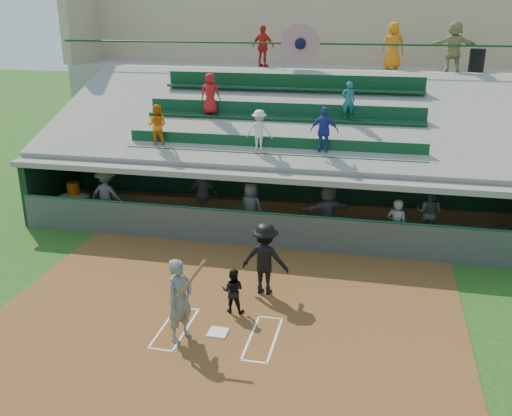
% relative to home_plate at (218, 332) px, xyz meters
% --- Properties ---
extents(ground, '(100.00, 100.00, 0.00)m').
position_rel_home_plate_xyz_m(ground, '(0.00, 0.00, -0.04)').
color(ground, '#204D15').
rests_on(ground, ground).
extents(dirt_slab, '(11.00, 9.00, 0.02)m').
position_rel_home_plate_xyz_m(dirt_slab, '(0.00, 0.50, -0.03)').
color(dirt_slab, brown).
rests_on(dirt_slab, ground).
extents(home_plate, '(0.43, 0.43, 0.03)m').
position_rel_home_plate_xyz_m(home_plate, '(0.00, 0.00, 0.00)').
color(home_plate, white).
rests_on(home_plate, dirt_slab).
extents(batters_box_chalk, '(2.65, 1.85, 0.01)m').
position_rel_home_plate_xyz_m(batters_box_chalk, '(0.00, 0.00, -0.01)').
color(batters_box_chalk, white).
rests_on(batters_box_chalk, dirt_slab).
extents(dugout_floor, '(16.00, 3.50, 0.04)m').
position_rel_home_plate_xyz_m(dugout_floor, '(0.00, 6.75, -0.02)').
color(dugout_floor, gray).
rests_on(dugout_floor, ground).
extents(concourse_slab, '(20.00, 3.00, 4.60)m').
position_rel_home_plate_xyz_m(concourse_slab, '(0.00, 13.50, 2.26)').
color(concourse_slab, gray).
rests_on(concourse_slab, ground).
extents(grandstand, '(20.40, 10.40, 7.80)m').
position_rel_home_plate_xyz_m(grandstand, '(-0.01, 10.51, 2.23)').
color(grandstand, '#484D48').
rests_on(grandstand, ground).
extents(batter_at_plate, '(0.98, 0.83, 1.95)m').
position_rel_home_plate_xyz_m(batter_at_plate, '(-0.72, -0.37, 0.94)').
color(batter_at_plate, '#5E615C').
rests_on(batter_at_plate, dirt_slab).
extents(catcher, '(0.55, 0.44, 1.11)m').
position_rel_home_plate_xyz_m(catcher, '(0.09, 1.01, 0.54)').
color(catcher, black).
rests_on(catcher, dirt_slab).
extents(home_umpire, '(1.25, 0.78, 1.87)m').
position_rel_home_plate_xyz_m(home_umpire, '(0.63, 2.15, 0.92)').
color(home_umpire, black).
rests_on(home_umpire, dirt_slab).
extents(dugout_bench, '(15.74, 1.52, 0.47)m').
position_rel_home_plate_xyz_m(dugout_bench, '(0.11, 8.07, 0.24)').
color(dugout_bench, brown).
rests_on(dugout_bench, dugout_floor).
extents(white_table, '(0.96, 0.81, 0.72)m').
position_rel_home_plate_xyz_m(white_table, '(-7.01, 6.33, 0.37)').
color(white_table, silver).
rests_on(white_table, dugout_floor).
extents(water_cooler, '(0.43, 0.43, 0.43)m').
position_rel_home_plate_xyz_m(water_cooler, '(-7.04, 6.40, 0.94)').
color(water_cooler, '#D1560C').
rests_on(water_cooler, white_table).
extents(dugout_player_a, '(1.31, 0.83, 1.93)m').
position_rel_home_plate_xyz_m(dugout_player_a, '(-5.49, 5.86, 0.97)').
color(dugout_player_a, '#535551').
rests_on(dugout_player_a, dugout_floor).
extents(dugout_player_b, '(1.05, 0.50, 1.74)m').
position_rel_home_plate_xyz_m(dugout_player_b, '(-2.49, 6.97, 0.88)').
color(dugout_player_b, '#565954').
rests_on(dugout_player_b, dugout_floor).
extents(dugout_player_c, '(0.95, 0.78, 1.68)m').
position_rel_home_plate_xyz_m(dugout_player_c, '(-0.61, 6.00, 0.84)').
color(dugout_player_c, '#545651').
rests_on(dugout_player_c, dugout_floor).
extents(dugout_player_d, '(1.70, 1.15, 1.76)m').
position_rel_home_plate_xyz_m(dugout_player_d, '(1.82, 6.11, 0.89)').
color(dugout_player_d, '#565853').
rests_on(dugout_player_d, dugout_floor).
extents(dugout_player_e, '(0.71, 0.57, 1.68)m').
position_rel_home_plate_xyz_m(dugout_player_e, '(3.90, 5.36, 0.84)').
color(dugout_player_e, '#61645F').
rests_on(dugout_player_e, dugout_floor).
extents(dugout_player_f, '(0.96, 0.84, 1.66)m').
position_rel_home_plate_xyz_m(dugout_player_f, '(4.91, 6.80, 0.83)').
color(dugout_player_f, '#5E615B').
rests_on(dugout_player_f, dugout_floor).
extents(trash_bin, '(0.57, 0.57, 0.85)m').
position_rel_home_plate_xyz_m(trash_bin, '(6.64, 12.80, 4.99)').
color(trash_bin, black).
rests_on(trash_bin, concourse_slab).
extents(concourse_staff_a, '(1.04, 0.67, 1.65)m').
position_rel_home_plate_xyz_m(concourse_staff_a, '(-1.66, 12.88, 5.39)').
color(concourse_staff_a, red).
rests_on(concourse_staff_a, concourse_slab).
extents(concourse_staff_b, '(0.94, 0.67, 1.80)m').
position_rel_home_plate_xyz_m(concourse_staff_b, '(3.51, 13.14, 5.47)').
color(concourse_staff_b, orange).
rests_on(concourse_staff_b, concourse_slab).
extents(concourse_staff_c, '(1.82, 0.94, 1.87)m').
position_rel_home_plate_xyz_m(concourse_staff_c, '(5.73, 12.66, 5.50)').
color(concourse_staff_c, tan).
rests_on(concourse_staff_c, concourse_slab).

